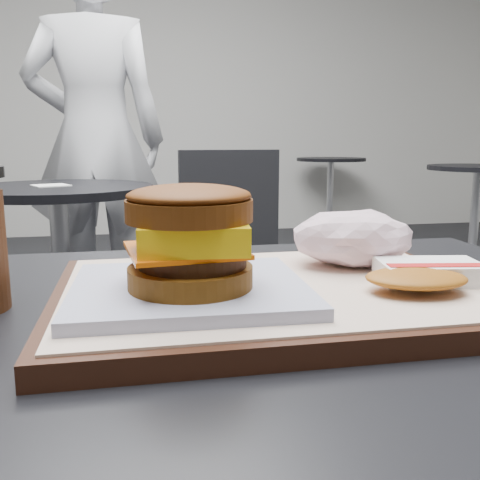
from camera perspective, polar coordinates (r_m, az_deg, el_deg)
name	(u,v)px	position (r m, az deg, el deg)	size (l,w,h in m)	color
serving_tray	(272,294)	(0.48, 3.46, -5.80)	(0.38, 0.28, 0.02)	black
breakfast_sandwich	(190,250)	(0.43, -5.33, -1.09)	(0.20, 0.18, 0.09)	silver
hash_brown	(424,274)	(0.50, 19.01, -3.50)	(0.13, 0.10, 0.02)	white
crumpled_wrapper	(353,238)	(0.56, 11.97, 0.26)	(0.13, 0.10, 0.06)	white
neighbor_table	(60,239)	(2.12, -18.61, 0.12)	(0.70, 0.70, 0.75)	black
napkin	(51,185)	(2.10, -19.53, 5.51)	(0.12, 0.12, 0.00)	white
neighbor_chair	(199,244)	(2.12, -4.34, -0.48)	(0.62, 0.45, 0.88)	#B5B5BB
patron	(95,139)	(2.71, -15.19, 10.37)	(0.67, 0.44, 1.85)	silver
bg_table_near	(477,193)	(3.96, 23.92, 4.56)	(0.66, 0.66, 0.75)	black
bg_table_far	(330,177)	(5.28, 9.62, 6.60)	(0.66, 0.66, 0.75)	black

